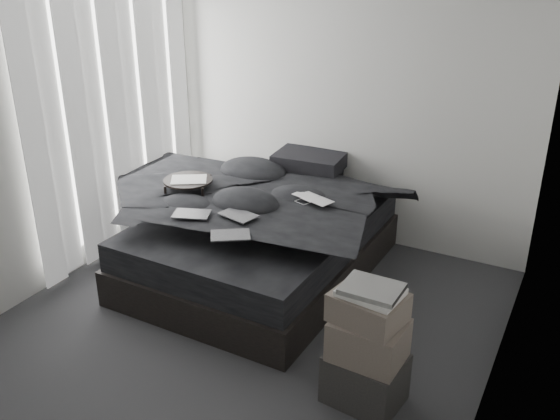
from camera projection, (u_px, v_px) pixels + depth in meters
The scene contains 23 objects.
floor at pixel (230, 340), 4.67m from camera, with size 3.60×4.20×0.01m, color #2E2D30.
wall_back at pixel (345, 106), 5.83m from camera, with size 3.60×0.01×2.60m, color beige.
wall_left at pixel (31, 139), 4.91m from camera, with size 0.01×4.20×2.60m, color beige.
wall_right at pixel (505, 234), 3.37m from camera, with size 0.01×4.20×2.60m, color beige.
window_left at pixel (111, 107), 5.60m from camera, with size 0.02×2.00×2.30m, color white.
curtain_left at pixel (116, 116), 5.61m from camera, with size 0.06×2.12×2.48m, color white.
bed at pixel (262, 255), 5.55m from camera, with size 1.73×2.29×0.31m, color black.
mattress at pixel (262, 227), 5.44m from camera, with size 1.67×2.22×0.24m, color black.
duvet at pixel (258, 203), 5.29m from camera, with size 1.69×1.96×0.27m, color black.
pillow_lower at pixel (303, 173), 6.09m from camera, with size 0.69×0.47×0.16m, color black.
pillow_upper at pixel (309, 161), 5.98m from camera, with size 0.64×0.44×0.14m, color black.
laptop at pixel (308, 192), 5.13m from camera, with size 0.37×0.24×0.03m, color silver.
comic_a at pixel (191, 204), 4.92m from camera, with size 0.29×0.19×0.01m, color black.
comic_b at pixel (238, 204), 4.90m from camera, with size 0.29×0.19×0.01m, color black.
comic_c at pixel (230, 223), 4.57m from camera, with size 0.29×0.19×0.01m, color black.
side_stand at pixel (191, 221), 5.65m from camera, with size 0.43×0.43×0.79m, color black.
papers at pixel (189, 180), 5.47m from camera, with size 0.31×0.23×0.02m, color white.
floor_books at pixel (163, 261), 5.64m from camera, with size 0.13×0.19×0.13m, color black.
box_lower at pixel (365, 378), 4.00m from camera, with size 0.47×0.37×0.35m, color black.
box_mid at pixel (368, 340), 3.86m from camera, with size 0.44×0.35×0.27m, color #5F544B.
box_upper at pixel (368, 307), 3.79m from camera, with size 0.42×0.34×0.18m, color #5F544B.
art_book_white at pixel (371, 292), 3.74m from camera, with size 0.36×0.29×0.04m, color silver.
art_book_snake at pixel (372, 289), 3.71m from camera, with size 0.35×0.28×0.03m, color silver.
Camera 1 is at (2.14, -3.24, 2.79)m, focal length 40.00 mm.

